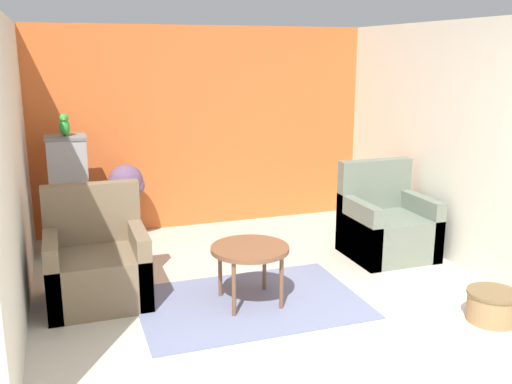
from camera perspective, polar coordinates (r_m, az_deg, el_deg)
ground_plane at (r=4.03m, az=9.35°, el=-18.11°), size 20.00×20.00×0.00m
wall_back_accent at (r=7.06m, az=-5.16°, el=6.40°), size 4.21×0.06×2.43m
wall_left at (r=4.97m, az=-23.27°, el=2.21°), size 0.06×3.79×2.43m
wall_right at (r=6.22m, az=18.43°, el=4.76°), size 0.06×3.79×2.43m
area_rug at (r=5.04m, az=-0.60°, el=-10.97°), size 1.90×1.31×0.01m
coffee_table at (r=4.86m, az=-0.61°, el=-6.04°), size 0.67×0.67×0.52m
armchair_left at (r=5.17m, az=-15.61°, el=-7.15°), size 0.84×0.78×0.99m
armchair_right at (r=6.22m, az=12.89°, el=-3.40°), size 0.84×0.78×0.99m
birdcage at (r=6.44m, az=-18.10°, el=-0.42°), size 0.52×0.52×1.26m
parrot at (r=6.31m, az=-18.62°, el=6.32°), size 0.11×0.20×0.24m
potted_plant at (r=6.66m, az=-12.87°, el=0.29°), size 0.43×0.39×0.88m
wicker_basket at (r=5.05m, az=22.57°, el=-10.37°), size 0.42×0.42×0.25m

